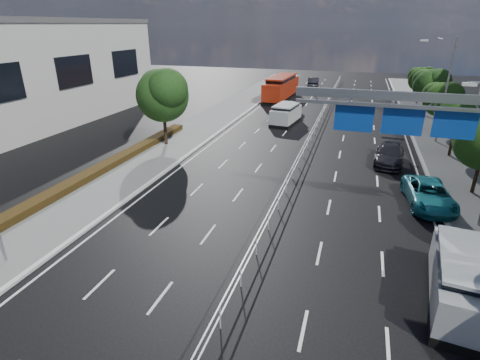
% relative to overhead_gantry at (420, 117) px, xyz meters
% --- Properties ---
extents(ground, '(160.00, 160.00, 0.00)m').
position_rel_overhead_gantry_xyz_m(ground, '(-6.74, -10.05, -5.61)').
color(ground, black).
rests_on(ground, ground).
extents(kerb_near, '(0.25, 140.00, 0.15)m').
position_rel_overhead_gantry_xyz_m(kerb_near, '(-15.74, -10.05, -5.54)').
color(kerb_near, silver).
rests_on(kerb_near, ground).
extents(median_fence, '(0.05, 85.00, 1.02)m').
position_rel_overhead_gantry_xyz_m(median_fence, '(-6.74, 12.45, -5.08)').
color(median_fence, silver).
rests_on(median_fence, ground).
extents(hedge_near, '(1.00, 36.00, 0.44)m').
position_rel_overhead_gantry_xyz_m(hedge_near, '(-20.04, -5.05, -5.25)').
color(hedge_near, black).
rests_on(hedge_near, sidewalk_near).
extents(overhead_gantry, '(10.24, 0.38, 7.45)m').
position_rel_overhead_gantry_xyz_m(overhead_gantry, '(0.00, 0.00, 0.00)').
color(overhead_gantry, gray).
rests_on(overhead_gantry, ground).
extents(streetlight_far, '(2.78, 2.40, 9.00)m').
position_rel_overhead_gantry_xyz_m(streetlight_far, '(3.76, 15.95, -0.40)').
color(streetlight_far, gray).
rests_on(streetlight_far, ground).
extents(near_tree_back, '(4.84, 4.51, 6.69)m').
position_rel_overhead_gantry_xyz_m(near_tree_back, '(-18.68, 7.92, -1.00)').
color(near_tree_back, black).
rests_on(near_tree_back, ground).
extents(far_tree_e, '(3.63, 3.38, 5.13)m').
position_rel_overhead_gantry_xyz_m(far_tree_e, '(4.51, 11.93, -2.05)').
color(far_tree_e, black).
rests_on(far_tree_e, ground).
extents(far_tree_f, '(3.52, 3.28, 5.02)m').
position_rel_overhead_gantry_xyz_m(far_tree_f, '(4.50, 19.43, -2.12)').
color(far_tree_f, black).
rests_on(far_tree_f, ground).
extents(far_tree_g, '(3.96, 3.69, 5.45)m').
position_rel_overhead_gantry_xyz_m(far_tree_g, '(4.51, 26.92, -1.85)').
color(far_tree_g, black).
rests_on(far_tree_g, ground).
extents(far_tree_h, '(3.41, 3.18, 4.91)m').
position_rel_overhead_gantry_xyz_m(far_tree_h, '(4.50, 34.43, -2.18)').
color(far_tree_h, black).
rests_on(far_tree_h, ground).
extents(white_minivan, '(2.69, 5.06, 2.10)m').
position_rel_overhead_gantry_xyz_m(white_minivan, '(-10.19, 18.74, -4.57)').
color(white_minivan, black).
rests_on(white_minivan, ground).
extents(red_bus, '(3.23, 10.96, 3.23)m').
position_rel_overhead_gantry_xyz_m(red_bus, '(-13.57, 32.56, -3.92)').
color(red_bus, black).
rests_on(red_bus, ground).
extents(near_car_silver, '(2.40, 5.04, 1.66)m').
position_rel_overhead_gantry_xyz_m(near_car_silver, '(-10.32, 22.19, -4.77)').
color(near_car_silver, '#B6BABE').
rests_on(near_car_silver, ground).
extents(near_car_dark, '(2.14, 5.10, 1.64)m').
position_rel_overhead_gantry_xyz_m(near_car_dark, '(-10.57, 45.03, -4.79)').
color(near_car_dark, black).
rests_on(near_car_dark, ground).
extents(silver_minivan, '(2.90, 5.59, 2.22)m').
position_rel_overhead_gantry_xyz_m(silver_minivan, '(1.56, -7.03, -4.51)').
color(silver_minivan, black).
rests_on(silver_minivan, ground).
extents(parked_car_teal, '(2.84, 5.25, 1.40)m').
position_rel_overhead_gantry_xyz_m(parked_car_teal, '(1.56, 1.95, -4.91)').
color(parked_car_teal, '#1A6A77').
rests_on(parked_car_teal, ground).
extents(parked_car_dark, '(2.52, 5.14, 1.44)m').
position_rel_overhead_gantry_xyz_m(parked_car_dark, '(-0.24, 8.95, -4.89)').
color(parked_car_dark, black).
rests_on(parked_car_dark, ground).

